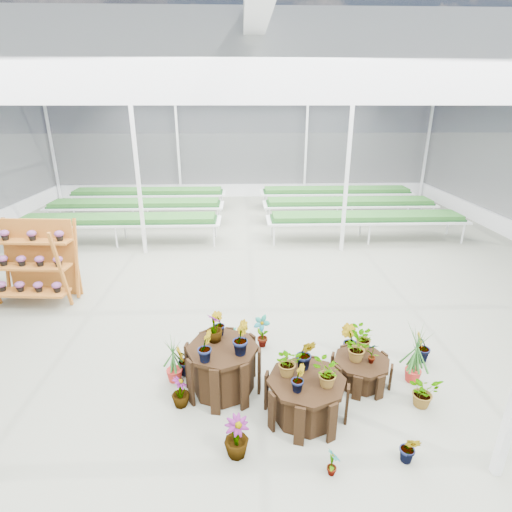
{
  "coord_description": "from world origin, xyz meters",
  "views": [
    {
      "loc": [
        -0.05,
        -7.51,
        4.2
      ],
      "look_at": [
        0.23,
        0.15,
        1.3
      ],
      "focal_mm": 28.0,
      "sensor_mm": 36.0,
      "label": 1
    }
  ],
  "objects_px": {
    "shelf_rack": "(33,264)",
    "plinth_tall": "(223,368)",
    "plinth_mid": "(306,397)",
    "plinth_low": "(361,371)"
  },
  "relations": [
    {
      "from": "plinth_tall",
      "to": "plinth_low",
      "type": "xyz_separation_m",
      "value": [
        2.2,
        0.1,
        -0.18
      ]
    },
    {
      "from": "plinth_mid",
      "to": "shelf_rack",
      "type": "xyz_separation_m",
      "value": [
        -5.52,
        3.77,
        0.62
      ]
    },
    {
      "from": "plinth_tall",
      "to": "plinth_mid",
      "type": "height_order",
      "value": "plinth_tall"
    },
    {
      "from": "plinth_mid",
      "to": "plinth_low",
      "type": "distance_m",
      "value": 1.22
    },
    {
      "from": "plinth_tall",
      "to": "plinth_mid",
      "type": "xyz_separation_m",
      "value": [
        1.2,
        -0.6,
        -0.08
      ]
    },
    {
      "from": "plinth_tall",
      "to": "shelf_rack",
      "type": "relative_size",
      "value": 0.61
    },
    {
      "from": "plinth_tall",
      "to": "shelf_rack",
      "type": "xyz_separation_m",
      "value": [
        -4.32,
        3.17,
        0.53
      ]
    },
    {
      "from": "shelf_rack",
      "to": "plinth_mid",
      "type": "bearing_deg",
      "value": -30.3
    },
    {
      "from": "shelf_rack",
      "to": "plinth_tall",
      "type": "bearing_deg",
      "value": -32.24
    },
    {
      "from": "shelf_rack",
      "to": "plinth_low",
      "type": "bearing_deg",
      "value": -21.18
    }
  ]
}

